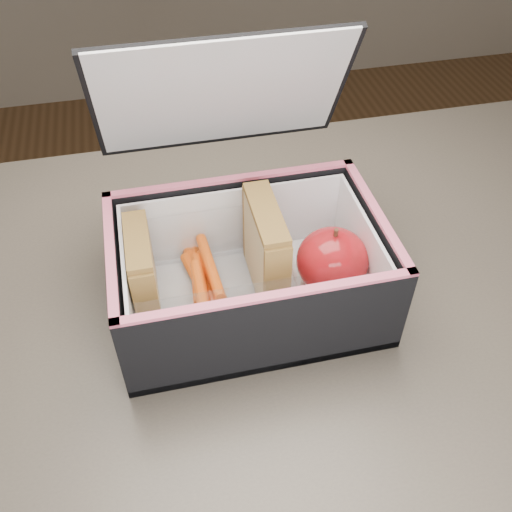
{
  "coord_description": "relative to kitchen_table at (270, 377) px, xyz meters",
  "views": [
    {
      "loc": [
        -0.1,
        -0.38,
        1.25
      ],
      "look_at": [
        -0.01,
        0.05,
        0.81
      ],
      "focal_mm": 40.0,
      "sensor_mm": 36.0,
      "label": 1
    }
  ],
  "objects": [
    {
      "name": "carrot_sticks",
      "position": [
        -0.06,
        0.06,
        0.12
      ],
      "size": [
        0.04,
        0.16,
        0.03
      ],
      "color": "#DA4E03",
      "rests_on": "plastic_tub"
    },
    {
      "name": "red_apple",
      "position": [
        0.08,
        0.04,
        0.15
      ],
      "size": [
        0.1,
        0.1,
        0.08
      ],
      "rotation": [
        0.0,
        0.0,
        -0.35
      ],
      "color": "maroon",
      "rests_on": "paper_napkin"
    },
    {
      "name": "plastic_tub",
      "position": [
        -0.06,
        0.06,
        0.14
      ],
      "size": [
        0.18,
        0.13,
        0.07
      ],
      "primitive_type": null,
      "color": "white",
      "rests_on": "lunch_bag"
    },
    {
      "name": "sandwich_right",
      "position": [
        0.01,
        0.06,
        0.16
      ],
      "size": [
        0.03,
        0.1,
        0.11
      ],
      "color": "tan",
      "rests_on": "plastic_tub"
    },
    {
      "name": "lunch_bag",
      "position": [
        -0.02,
        0.05,
        0.15
      ],
      "size": [
        0.29,
        0.28,
        0.27
      ],
      "color": "black",
      "rests_on": "kitchen_table"
    },
    {
      "name": "paper_napkin",
      "position": [
        0.07,
        0.04,
        0.11
      ],
      "size": [
        0.08,
        0.08,
        0.01
      ],
      "primitive_type": "cube",
      "rotation": [
        0.0,
        0.0,
        -0.11
      ],
      "color": "white",
      "rests_on": "lunch_bag"
    },
    {
      "name": "sandwich_left",
      "position": [
        -0.13,
        0.06,
        0.16
      ],
      "size": [
        0.02,
        0.09,
        0.1
      ],
      "color": "tan",
      "rests_on": "plastic_tub"
    },
    {
      "name": "kitchen_table",
      "position": [
        0.0,
        0.0,
        0.0
      ],
      "size": [
        1.2,
        0.8,
        0.75
      ],
      "color": "brown",
      "rests_on": "ground"
    }
  ]
}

